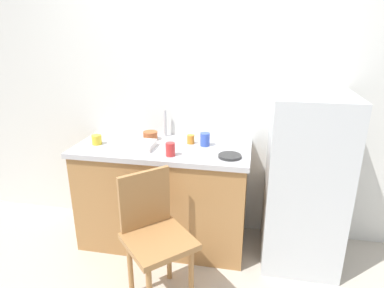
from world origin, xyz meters
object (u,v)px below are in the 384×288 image
at_px(refrigerator, 304,181).
at_px(cup_orange, 191,139).
at_px(terracotta_bowl, 150,136).
at_px(cup_blue, 205,139).
at_px(hotplate, 230,156).
at_px(chair, 154,233).
at_px(cup_yellow, 97,140).
at_px(cup_red, 170,149).
at_px(dish_tray, 136,145).

height_order(refrigerator, cup_orange, refrigerator).
height_order(terracotta_bowl, cup_blue, cup_blue).
xyz_separation_m(hotplate, cup_blue, (-0.22, 0.22, 0.04)).
relative_size(chair, hotplate, 5.24).
bearing_deg(cup_blue, chair, -107.08).
bearing_deg(cup_yellow, cup_red, -11.64).
bearing_deg(dish_tray, hotplate, -5.11).
distance_m(cup_orange, cup_yellow, 0.76).
bearing_deg(cup_orange, cup_yellow, -167.65).
distance_m(cup_yellow, cup_red, 0.67).
height_order(hotplate, cup_yellow, cup_yellow).
bearing_deg(cup_red, refrigerator, 10.54).
distance_m(chair, hotplate, 0.76).
relative_size(terracotta_bowl, cup_yellow, 1.52).
xyz_separation_m(dish_tray, cup_red, (0.31, -0.12, 0.02)).
relative_size(terracotta_bowl, cup_blue, 1.15).
bearing_deg(chair, cup_red, 45.96).
relative_size(hotplate, cup_blue, 1.61).
bearing_deg(dish_tray, cup_red, -20.64).
bearing_deg(hotplate, cup_yellow, 175.51).
xyz_separation_m(refrigerator, cup_yellow, (-1.65, -0.05, 0.24)).
bearing_deg(terracotta_bowl, cup_blue, -7.89).
bearing_deg(cup_red, cup_blue, 50.86).
xyz_separation_m(cup_orange, cup_yellow, (-0.75, -0.16, 0.00)).
bearing_deg(cup_orange, cup_blue, -14.28).
relative_size(terracotta_bowl, cup_red, 1.21).
height_order(hotplate, cup_orange, cup_orange).
height_order(chair, dish_tray, dish_tray).
height_order(terracotta_bowl, cup_red, cup_red).
xyz_separation_m(refrigerator, cup_orange, (-0.90, 0.11, 0.24)).
height_order(hotplate, cup_red, cup_red).
relative_size(refrigerator, cup_orange, 18.79).
distance_m(terracotta_bowl, hotplate, 0.75).
xyz_separation_m(terracotta_bowl, cup_yellow, (-0.39, -0.20, 0.00)).
bearing_deg(cup_yellow, cup_blue, 8.65).
bearing_deg(terracotta_bowl, dish_tray, -101.51).
distance_m(cup_yellow, cup_blue, 0.88).
xyz_separation_m(dish_tray, hotplate, (0.74, -0.07, -0.02)).
bearing_deg(refrigerator, hotplate, -166.34).
bearing_deg(hotplate, cup_red, -173.57).
relative_size(refrigerator, cup_red, 13.38).
height_order(refrigerator, hotplate, refrigerator).
relative_size(chair, dish_tray, 3.18).
xyz_separation_m(cup_yellow, cup_blue, (0.87, 0.13, 0.01)).
distance_m(cup_orange, cup_blue, 0.13).
relative_size(chair, cup_yellow, 11.19).
relative_size(cup_orange, cup_yellow, 0.89).
distance_m(hotplate, cup_yellow, 1.09).
height_order(dish_tray, hotplate, dish_tray).
height_order(terracotta_bowl, cup_yellow, cup_yellow).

